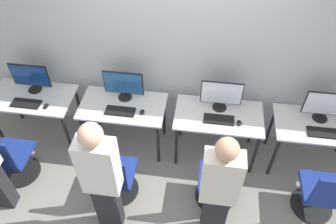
{
  "coord_description": "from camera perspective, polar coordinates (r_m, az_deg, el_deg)",
  "views": [
    {
      "loc": [
        0.36,
        -2.5,
        3.61
      ],
      "look_at": [
        0.0,
        0.12,
        0.89
      ],
      "focal_mm": 35.0,
      "sensor_mm": 36.0,
      "label": 1
    }
  ],
  "objects": [
    {
      "name": "monitor_left",
      "position": [
        4.08,
        -7.76,
        4.75
      ],
      "size": [
        0.5,
        0.18,
        0.41
      ],
      "color": "black",
      "rests_on": "desk_left"
    },
    {
      "name": "keyboard_left",
      "position": [
        4.04,
        -8.32,
        0.15
      ],
      "size": [
        0.36,
        0.16,
        0.02
      ],
      "color": "black",
      "rests_on": "desk_left"
    },
    {
      "name": "keyboard_right",
      "position": [
        3.95,
        8.85,
        -1.28
      ],
      "size": [
        0.36,
        0.16,
        0.02
      ],
      "color": "black",
      "rests_on": "desk_right"
    },
    {
      "name": "monitor_far_right",
      "position": [
        4.19,
        25.77,
        1.04
      ],
      "size": [
        0.5,
        0.18,
        0.41
      ],
      "color": "black",
      "rests_on": "desk_far_right"
    },
    {
      "name": "office_chair_left",
      "position": [
        3.93,
        -9.17,
        -11.34
      ],
      "size": [
        0.48,
        0.48,
        0.86
      ],
      "color": "black",
      "rests_on": "ground_plane"
    },
    {
      "name": "desk_left",
      "position": [
        4.19,
        -7.81,
        0.24
      ],
      "size": [
        1.07,
        0.6,
        0.74
      ],
      "color": "silver",
      "rests_on": "ground_plane"
    },
    {
      "name": "desk_right",
      "position": [
        4.08,
        8.72,
        -1.41
      ],
      "size": [
        1.07,
        0.6,
        0.74
      ],
      "color": "silver",
      "rests_on": "ground_plane"
    },
    {
      "name": "desk_far_left",
      "position": [
        4.62,
        -22.39,
        1.69
      ],
      "size": [
        1.07,
        0.6,
        0.74
      ],
      "color": "silver",
      "rests_on": "ground_plane"
    },
    {
      "name": "wall_back",
      "position": [
        3.93,
        1.25,
        11.59
      ],
      "size": [
        12.0,
        0.05,
        2.8
      ],
      "color": "#B7BCC1",
      "rests_on": "ground_plane"
    },
    {
      "name": "office_chair_far_left",
      "position": [
        4.46,
        -25.64,
        -7.56
      ],
      "size": [
        0.48,
        0.48,
        0.86
      ],
      "color": "black",
      "rests_on": "ground_plane"
    },
    {
      "name": "office_chair_right",
      "position": [
        3.87,
        8.57,
        -12.48
      ],
      "size": [
        0.48,
        0.48,
        0.86
      ],
      "color": "black",
      "rests_on": "ground_plane"
    },
    {
      "name": "monitor_far_left",
      "position": [
        4.5,
        -22.84,
        5.64
      ],
      "size": [
        0.5,
        0.18,
        0.41
      ],
      "color": "black",
      "rests_on": "desk_far_left"
    },
    {
      "name": "ground_plane",
      "position": [
        4.4,
        -0.22,
        -9.21
      ],
      "size": [
        20.0,
        20.0,
        0.0
      ],
      "primitive_type": "plane",
      "color": "gray"
    },
    {
      "name": "mouse_right",
      "position": [
        3.95,
        12.3,
        -1.87
      ],
      "size": [
        0.06,
        0.09,
        0.03
      ],
      "color": "black",
      "rests_on": "desk_right"
    },
    {
      "name": "mouse_far_left",
      "position": [
        4.33,
        -20.47,
        0.98
      ],
      "size": [
        0.06,
        0.09,
        0.03
      ],
      "color": "black",
      "rests_on": "desk_far_left"
    },
    {
      "name": "person_left",
      "position": [
        3.26,
        -11.46,
        -11.28
      ],
      "size": [
        0.36,
        0.22,
        1.67
      ],
      "color": "#232328",
      "rests_on": "ground_plane"
    },
    {
      "name": "monitor_right",
      "position": [
        3.96,
        9.27,
        3.0
      ],
      "size": [
        0.5,
        0.18,
        0.41
      ],
      "color": "black",
      "rests_on": "desk_right"
    },
    {
      "name": "mouse_left",
      "position": [
        3.99,
        -4.53,
        -0.01
      ],
      "size": [
        0.06,
        0.09,
        0.03
      ],
      "color": "black",
      "rests_on": "desk_left"
    },
    {
      "name": "keyboard_far_left",
      "position": [
        4.46,
        -23.47,
        1.38
      ],
      "size": [
        0.36,
        0.16,
        0.02
      ],
      "color": "black",
      "rests_on": "desk_far_left"
    },
    {
      "name": "office_chair_far_right",
      "position": [
        4.13,
        25.08,
        -13.05
      ],
      "size": [
        0.48,
        0.48,
        0.86
      ],
      "color": "black",
      "rests_on": "ground_plane"
    },
    {
      "name": "desk_far_right",
      "position": [
        4.32,
        24.75,
        -2.9
      ],
      "size": [
        1.07,
        0.6,
        0.74
      ],
      "color": "silver",
      "rests_on": "ground_plane"
    },
    {
      "name": "person_right",
      "position": [
        3.24,
        8.84,
        -13.11
      ],
      "size": [
        0.36,
        0.21,
        1.58
      ],
      "color": "#232328",
      "rests_on": "ground_plane"
    },
    {
      "name": "keyboard_far_right",
      "position": [
        4.17,
        25.47,
        -3.28
      ],
      "size": [
        0.36,
        0.16,
        0.02
      ],
      "color": "black",
      "rests_on": "desk_far_right"
    }
  ]
}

